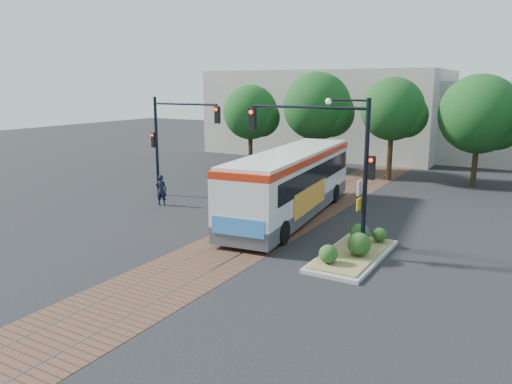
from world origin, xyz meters
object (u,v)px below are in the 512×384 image
Objects in this scene: signal_pole_main at (336,151)px; city_bus at (292,180)px; traffic_island at (354,249)px; officer at (161,190)px; signal_pole_left at (171,133)px; parked_car at (289,170)px.

city_bus is at bearing 132.62° from signal_pole_main.
traffic_island is 2.97× the size of officer.
signal_pole_left is at bearing 159.64° from traffic_island.
signal_pole_left is at bearing 170.35° from parked_car.
signal_pole_main reaches higher than city_bus.
city_bus is 6.82m from traffic_island.
parked_car is at bearing 68.20° from signal_pole_left.
signal_pole_left is 1.28× the size of parked_car.
traffic_island is 1.11× the size of parked_car.
city_bus is 2.49× the size of traffic_island.
traffic_island is 3.95m from signal_pole_main.
signal_pole_left is 3.43× the size of officer.
parked_car reaches higher than traffic_island.
signal_pole_left is 10.00m from parked_car.
traffic_island is at bearing -48.34° from city_bus.
officer is at bearing 166.71° from traffic_island.
signal_pole_main is (-0.96, 0.09, 3.83)m from traffic_island.
signal_pole_main is 1.00× the size of signal_pole_left.
city_bus is 2.16× the size of signal_pole_main.
traffic_island is at bearing -132.63° from parked_car.
officer reaches higher than traffic_island.
officer is (-12.38, 2.92, 0.55)m from traffic_island.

